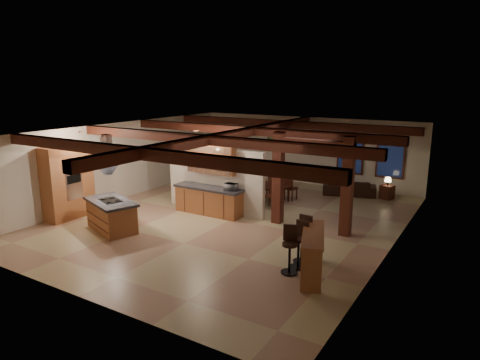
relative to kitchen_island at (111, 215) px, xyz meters
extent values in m
plane|color=#C7B484|center=(2.57, 2.73, -0.47)|extent=(12.00, 12.00, 0.00)
plane|color=silver|center=(2.57, 8.73, 0.98)|extent=(10.00, 0.00, 10.00)
plane|color=silver|center=(2.57, -3.27, 0.98)|extent=(10.00, 0.00, 10.00)
plane|color=silver|center=(-2.43, 2.73, 0.98)|extent=(0.00, 12.00, 12.00)
plane|color=silver|center=(7.57, 2.73, 0.98)|extent=(0.00, 12.00, 12.00)
plane|color=#311D0F|center=(2.57, 2.73, 2.43)|extent=(12.00, 12.00, 0.00)
cube|color=#3E1C0F|center=(2.57, -1.27, 2.29)|extent=(10.00, 0.25, 0.28)
cube|color=#3E1C0F|center=(2.57, 1.43, 2.29)|extent=(10.00, 0.25, 0.28)
cube|color=#3E1C0F|center=(2.57, 4.03, 2.29)|extent=(10.00, 0.25, 0.28)
cube|color=#3E1C0F|center=(2.57, 6.73, 2.29)|extent=(10.00, 0.25, 0.28)
cube|color=#3E1C0F|center=(2.57, 2.73, 2.29)|extent=(0.28, 12.00, 0.28)
cube|color=#3E1C0F|center=(3.97, 3.23, 0.98)|extent=(0.30, 0.30, 2.90)
cube|color=#3E1C0F|center=(6.17, 3.23, 0.98)|extent=(0.30, 0.30, 2.90)
cube|color=#3E1C0F|center=(5.07, 3.23, 2.13)|extent=(2.50, 0.28, 0.28)
cube|color=silver|center=(1.57, 3.23, 0.63)|extent=(3.80, 0.18, 2.20)
cube|color=#955C30|center=(-2.10, 0.13, 0.73)|extent=(0.64, 1.60, 2.40)
cube|color=silver|center=(-1.80, 0.13, 0.68)|extent=(0.06, 0.62, 0.95)
cube|color=black|center=(-1.76, 0.13, 0.88)|extent=(0.01, 0.50, 0.28)
cube|color=#955C30|center=(1.57, 2.84, -0.04)|extent=(2.40, 0.60, 0.86)
cube|color=black|center=(1.57, 2.84, 0.43)|extent=(2.50, 0.66, 0.08)
cube|color=#955C30|center=(1.57, 3.05, 1.38)|extent=(1.80, 0.34, 0.95)
cube|color=silver|center=(1.57, 2.87, 1.38)|extent=(1.74, 0.02, 0.90)
pyramid|color=silver|center=(0.00, 0.00, 1.25)|extent=(1.10, 1.10, 0.45)
cube|color=silver|center=(0.00, 0.00, 2.06)|extent=(0.26, 0.22, 0.73)
cube|color=#3E1C0F|center=(4.57, 8.67, 1.03)|extent=(1.10, 0.05, 1.70)
cube|color=black|center=(4.57, 8.64, 1.03)|extent=(0.95, 0.02, 1.55)
cube|color=#3E1C0F|center=(6.17, 8.67, 1.03)|extent=(1.10, 0.05, 1.70)
cube|color=black|center=(6.17, 8.64, 1.03)|extent=(0.95, 0.02, 1.55)
cube|color=#3E1C0F|center=(1.07, 8.67, 1.23)|extent=(0.65, 0.04, 0.85)
cube|color=#23522F|center=(1.07, 8.64, 1.23)|extent=(0.55, 0.01, 0.75)
cylinder|color=silver|center=(-0.03, -0.07, 2.40)|extent=(0.16, 0.16, 0.03)
cylinder|color=silver|center=(1.57, 2.23, 2.40)|extent=(0.16, 0.16, 0.03)
cylinder|color=silver|center=(-1.43, 0.23, 2.40)|extent=(0.16, 0.16, 0.03)
cube|color=#955C30|center=(0.00, 0.00, -0.05)|extent=(1.97, 1.44, 0.85)
cube|color=black|center=(0.00, 0.00, 0.41)|extent=(2.12, 1.59, 0.08)
cube|color=black|center=(0.00, 0.00, 0.46)|extent=(0.86, 0.71, 0.02)
imported|color=#37170D|center=(2.43, 5.31, -0.17)|extent=(1.85, 1.28, 0.60)
imported|color=black|center=(4.89, 7.74, -0.18)|extent=(2.16, 1.35, 0.59)
imported|color=silver|center=(2.47, 2.84, 0.58)|extent=(0.44, 0.32, 0.23)
cube|color=#955C30|center=(6.34, 0.27, 0.52)|extent=(1.14, 2.00, 0.06)
cube|color=#955C30|center=(6.64, -0.56, 0.02)|extent=(0.45, 0.24, 0.98)
cube|color=#955C30|center=(6.03, 1.09, 0.02)|extent=(0.45, 0.24, 0.98)
cube|color=#3E1C0F|center=(6.30, 7.92, -0.20)|extent=(0.55, 0.55, 0.53)
cylinder|color=black|center=(6.30, 7.92, 0.14)|extent=(0.06, 0.06, 0.15)
cone|color=#E7C98B|center=(6.30, 7.92, 0.29)|extent=(0.26, 0.26, 0.17)
cylinder|color=black|center=(5.86, 0.05, 0.24)|extent=(0.36, 0.36, 0.07)
cube|color=black|center=(5.80, 0.21, 0.47)|extent=(0.33, 0.16, 0.40)
cylinder|color=black|center=(5.86, 0.05, -0.11)|extent=(0.06, 0.06, 0.70)
cylinder|color=black|center=(5.86, 0.05, -0.45)|extent=(0.40, 0.40, 0.03)
cylinder|color=black|center=(5.85, 0.78, 0.27)|extent=(0.37, 0.37, 0.07)
cube|color=black|center=(5.87, 0.96, 0.51)|extent=(0.35, 0.07, 0.41)
cylinder|color=black|center=(5.85, 0.78, -0.10)|extent=(0.06, 0.06, 0.72)
cylinder|color=black|center=(5.85, 0.78, -0.45)|extent=(0.41, 0.41, 0.03)
cylinder|color=black|center=(5.91, 0.45, 0.25)|extent=(0.36, 0.36, 0.07)
cube|color=black|center=(5.93, 0.62, 0.48)|extent=(0.34, 0.08, 0.40)
cylinder|color=black|center=(5.91, 0.45, -0.11)|extent=(0.06, 0.06, 0.70)
cylinder|color=black|center=(5.91, 0.45, -0.45)|extent=(0.40, 0.40, 0.03)
cube|color=#3E1C0F|center=(1.67, 4.70, -0.03)|extent=(0.46, 0.46, 0.06)
cube|color=#3E1C0F|center=(1.69, 4.91, 0.33)|extent=(0.42, 0.10, 0.74)
cylinder|color=#3E1C0F|center=(1.49, 4.56, -0.27)|extent=(0.05, 0.05, 0.41)
cylinder|color=#3E1C0F|center=(1.82, 4.52, -0.27)|extent=(0.05, 0.05, 0.41)
cylinder|color=#3E1C0F|center=(1.52, 4.89, -0.27)|extent=(0.05, 0.05, 0.41)
cylinder|color=#3E1C0F|center=(1.85, 4.85, -0.27)|extent=(0.05, 0.05, 0.41)
cube|color=#3E1C0F|center=(1.83, 6.07, -0.03)|extent=(0.46, 0.46, 0.06)
cube|color=#3E1C0F|center=(1.80, 5.86, 0.33)|extent=(0.42, 0.10, 0.74)
cylinder|color=#3E1C0F|center=(2.01, 6.22, -0.27)|extent=(0.05, 0.05, 0.41)
cylinder|color=#3E1C0F|center=(1.68, 6.25, -0.27)|extent=(0.05, 0.05, 0.41)
cylinder|color=#3E1C0F|center=(1.97, 5.88, -0.27)|extent=(0.05, 0.05, 0.41)
cylinder|color=#3E1C0F|center=(1.64, 5.92, -0.27)|extent=(0.05, 0.05, 0.41)
cube|color=#3E1C0F|center=(2.35, 4.63, -0.03)|extent=(0.46, 0.46, 0.06)
cube|color=#3E1C0F|center=(2.38, 4.83, 0.33)|extent=(0.42, 0.10, 0.74)
cylinder|color=#3E1C0F|center=(2.17, 4.48, -0.27)|extent=(0.05, 0.05, 0.41)
cylinder|color=#3E1C0F|center=(2.50, 4.44, -0.27)|extent=(0.05, 0.05, 0.41)
cylinder|color=#3E1C0F|center=(2.21, 4.81, -0.27)|extent=(0.05, 0.05, 0.41)
cylinder|color=#3E1C0F|center=(2.54, 4.77, -0.27)|extent=(0.05, 0.05, 0.41)
cube|color=#3E1C0F|center=(2.51, 5.99, -0.03)|extent=(0.46, 0.46, 0.06)
cube|color=#3E1C0F|center=(2.48, 5.79, 0.33)|extent=(0.42, 0.10, 0.74)
cylinder|color=#3E1C0F|center=(2.69, 6.14, -0.27)|extent=(0.05, 0.05, 0.41)
cylinder|color=#3E1C0F|center=(2.36, 6.18, -0.27)|extent=(0.05, 0.05, 0.41)
cylinder|color=#3E1C0F|center=(2.65, 5.81, -0.27)|extent=(0.05, 0.05, 0.41)
cylinder|color=#3E1C0F|center=(2.32, 5.84, -0.27)|extent=(0.05, 0.05, 0.41)
cube|color=#3E1C0F|center=(3.04, 4.55, -0.03)|extent=(0.46, 0.46, 0.06)
cube|color=#3E1C0F|center=(3.06, 4.75, 0.33)|extent=(0.42, 0.10, 0.74)
cylinder|color=#3E1C0F|center=(2.85, 4.40, -0.27)|extent=(0.05, 0.05, 0.41)
cylinder|color=#3E1C0F|center=(3.18, 4.36, -0.27)|extent=(0.05, 0.05, 0.41)
cylinder|color=#3E1C0F|center=(2.89, 4.73, -0.27)|extent=(0.05, 0.05, 0.41)
cylinder|color=#3E1C0F|center=(3.22, 4.70, -0.27)|extent=(0.05, 0.05, 0.41)
cube|color=#3E1C0F|center=(3.19, 5.91, -0.03)|extent=(0.46, 0.46, 0.06)
cube|color=#3E1C0F|center=(3.17, 5.71, 0.33)|extent=(0.42, 0.10, 0.74)
cylinder|color=#3E1C0F|center=(3.38, 6.06, -0.27)|extent=(0.05, 0.05, 0.41)
cylinder|color=#3E1C0F|center=(3.04, 6.10, -0.27)|extent=(0.05, 0.05, 0.41)
cylinder|color=#3E1C0F|center=(3.34, 5.73, -0.27)|extent=(0.05, 0.05, 0.41)
cylinder|color=#3E1C0F|center=(3.01, 5.77, -0.27)|extent=(0.05, 0.05, 0.41)
camera|label=1|loc=(9.71, -8.48, 3.94)|focal=32.00mm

